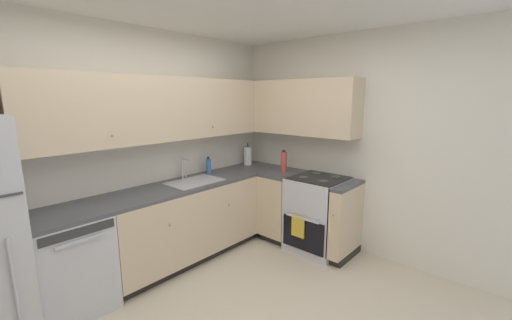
# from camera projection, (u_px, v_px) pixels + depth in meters

# --- Properties ---
(wall_back) EXTENTS (3.96, 0.05, 2.56)m
(wall_back) POSITION_uv_depth(u_px,v_px,m) (130.00, 151.00, 3.39)
(wall_back) COLOR silver
(wall_back) RESTS_ON ground_plane
(wall_right) EXTENTS (0.05, 3.44, 2.56)m
(wall_right) POSITION_uv_depth(u_px,v_px,m) (361.00, 146.00, 3.73)
(wall_right) COLOR silver
(wall_right) RESTS_ON ground_plane
(dishwasher) EXTENTS (0.60, 0.63, 0.86)m
(dishwasher) POSITION_uv_depth(u_px,v_px,m) (70.00, 264.00, 2.76)
(dishwasher) COLOR silver
(dishwasher) RESTS_ON ground_plane
(lower_cabinets_back) EXTENTS (1.81, 0.62, 0.86)m
(lower_cabinets_back) POSITION_uv_depth(u_px,v_px,m) (185.00, 223.00, 3.65)
(lower_cabinets_back) COLOR beige
(lower_cabinets_back) RESTS_ON ground_plane
(countertop_back) EXTENTS (3.01, 0.60, 0.03)m
(countertop_back) POSITION_uv_depth(u_px,v_px,m) (183.00, 185.00, 3.57)
(countertop_back) COLOR #4C4C51
(countertop_back) RESTS_ON lower_cabinets_back
(lower_cabinets_right) EXTENTS (0.62, 1.16, 0.86)m
(lower_cabinets_right) POSITION_uv_depth(u_px,v_px,m) (299.00, 210.00, 4.06)
(lower_cabinets_right) COLOR beige
(lower_cabinets_right) RESTS_ON ground_plane
(countertop_right) EXTENTS (0.60, 1.16, 0.03)m
(countertop_right) POSITION_uv_depth(u_px,v_px,m) (299.00, 176.00, 3.97)
(countertop_right) COLOR #4C4C51
(countertop_right) RESTS_ON lower_cabinets_right
(oven_range) EXTENTS (0.68, 0.62, 1.04)m
(oven_range) POSITION_uv_depth(u_px,v_px,m) (318.00, 213.00, 3.89)
(oven_range) COLOR silver
(oven_range) RESTS_ON ground_plane
(upper_cabinets_back) EXTENTS (2.69, 0.34, 0.67)m
(upper_cabinets_back) POSITION_uv_depth(u_px,v_px,m) (159.00, 109.00, 3.38)
(upper_cabinets_back) COLOR beige
(upper_cabinets_right) EXTENTS (0.32, 1.68, 0.67)m
(upper_cabinets_right) POSITION_uv_depth(u_px,v_px,m) (294.00, 107.00, 4.04)
(upper_cabinets_right) COLOR beige
(sink) EXTENTS (0.61, 0.40, 0.10)m
(sink) POSITION_uv_depth(u_px,v_px,m) (195.00, 185.00, 3.65)
(sink) COLOR #B7B7BC
(sink) RESTS_ON countertop_back
(faucet) EXTENTS (0.07, 0.16, 0.25)m
(faucet) POSITION_uv_depth(u_px,v_px,m) (184.00, 167.00, 3.76)
(faucet) COLOR silver
(faucet) RESTS_ON countertop_back
(soap_bottle) EXTENTS (0.06, 0.06, 0.21)m
(soap_bottle) POSITION_uv_depth(u_px,v_px,m) (209.00, 166.00, 4.05)
(soap_bottle) COLOR #3F72BF
(soap_bottle) RESTS_ON countertop_back
(paper_towel_roll) EXTENTS (0.11, 0.11, 0.32)m
(paper_towel_roll) POSITION_uv_depth(u_px,v_px,m) (248.00, 156.00, 4.55)
(paper_towel_roll) COLOR white
(paper_towel_roll) RESTS_ON countertop_back
(oil_bottle) EXTENTS (0.08, 0.08, 0.29)m
(oil_bottle) POSITION_uv_depth(u_px,v_px,m) (284.00, 162.00, 4.10)
(oil_bottle) COLOR #BF4C3F
(oil_bottle) RESTS_ON countertop_right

